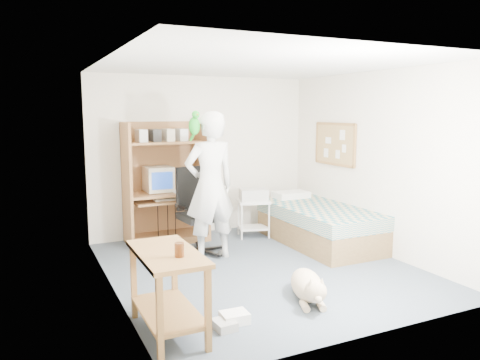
{
  "coord_description": "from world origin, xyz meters",
  "views": [
    {
      "loc": [
        -2.65,
        -5.01,
        1.95
      ],
      "look_at": [
        -0.03,
        0.53,
        1.05
      ],
      "focal_mm": 35.0,
      "sensor_mm": 36.0,
      "label": 1
    }
  ],
  "objects_px": {
    "office_chair": "(198,223)",
    "printer_cart": "(254,212)",
    "bed": "(318,224)",
    "person": "(210,186)",
    "computer_hutch": "(165,187)",
    "side_desk": "(168,280)",
    "dog": "(308,286)"
  },
  "relations": [
    {
      "from": "computer_hutch",
      "to": "side_desk",
      "type": "relative_size",
      "value": 1.8
    },
    {
      "from": "bed",
      "to": "office_chair",
      "type": "bearing_deg",
      "value": 169.2
    },
    {
      "from": "dog",
      "to": "computer_hutch",
      "type": "bearing_deg",
      "value": 123.31
    },
    {
      "from": "computer_hutch",
      "to": "office_chair",
      "type": "relative_size",
      "value": 1.53
    },
    {
      "from": "computer_hutch",
      "to": "side_desk",
      "type": "xyz_separation_m",
      "value": [
        -0.85,
        -2.94,
        -0.33
      ]
    },
    {
      "from": "bed",
      "to": "side_desk",
      "type": "xyz_separation_m",
      "value": [
        -2.85,
        -1.82,
        0.21
      ]
    },
    {
      "from": "side_desk",
      "to": "person",
      "type": "bearing_deg",
      "value": 58.27
    },
    {
      "from": "computer_hutch",
      "to": "person",
      "type": "xyz_separation_m",
      "value": [
        0.29,
        -1.1,
        0.16
      ]
    },
    {
      "from": "dog",
      "to": "bed",
      "type": "bearing_deg",
      "value": 72.66
    },
    {
      "from": "bed",
      "to": "office_chair",
      "type": "height_order",
      "value": "office_chair"
    },
    {
      "from": "dog",
      "to": "side_desk",
      "type": "bearing_deg",
      "value": -156.87
    },
    {
      "from": "bed",
      "to": "side_desk",
      "type": "height_order",
      "value": "side_desk"
    },
    {
      "from": "computer_hutch",
      "to": "dog",
      "type": "height_order",
      "value": "computer_hutch"
    },
    {
      "from": "office_chair",
      "to": "printer_cart",
      "type": "relative_size",
      "value": 2.02
    },
    {
      "from": "bed",
      "to": "printer_cart",
      "type": "relative_size",
      "value": 3.48
    },
    {
      "from": "printer_cart",
      "to": "computer_hutch",
      "type": "bearing_deg",
      "value": -179.42
    },
    {
      "from": "side_desk",
      "to": "printer_cart",
      "type": "distance_m",
      "value": 3.35
    },
    {
      "from": "bed",
      "to": "person",
      "type": "xyz_separation_m",
      "value": [
        -1.71,
        0.02,
        0.69
      ]
    },
    {
      "from": "person",
      "to": "printer_cart",
      "type": "distance_m",
      "value": 1.38
    },
    {
      "from": "bed",
      "to": "person",
      "type": "relative_size",
      "value": 1.03
    },
    {
      "from": "computer_hutch",
      "to": "office_chair",
      "type": "height_order",
      "value": "computer_hutch"
    },
    {
      "from": "bed",
      "to": "office_chair",
      "type": "relative_size",
      "value": 1.72
    },
    {
      "from": "computer_hutch",
      "to": "bed",
      "type": "xyz_separation_m",
      "value": [
        2.0,
        -1.12,
        -0.53
      ]
    },
    {
      "from": "printer_cart",
      "to": "office_chair",
      "type": "bearing_deg",
      "value": -142.4
    },
    {
      "from": "side_desk",
      "to": "dog",
      "type": "height_order",
      "value": "side_desk"
    },
    {
      "from": "printer_cart",
      "to": "side_desk",
      "type": "bearing_deg",
      "value": -113.55
    },
    {
      "from": "side_desk",
      "to": "office_chair",
      "type": "relative_size",
      "value": 0.85
    },
    {
      "from": "computer_hutch",
      "to": "person",
      "type": "height_order",
      "value": "person"
    },
    {
      "from": "computer_hutch",
      "to": "side_desk",
      "type": "distance_m",
      "value": 3.08
    },
    {
      "from": "bed",
      "to": "printer_cart",
      "type": "bearing_deg",
      "value": 132.84
    },
    {
      "from": "printer_cart",
      "to": "person",
      "type": "bearing_deg",
      "value": -127.9
    },
    {
      "from": "person",
      "to": "office_chair",
      "type": "bearing_deg",
      "value": -85.24
    }
  ]
}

